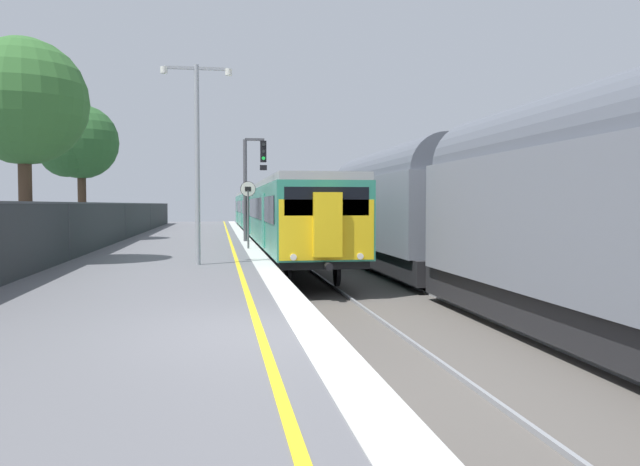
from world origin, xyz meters
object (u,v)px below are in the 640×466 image
at_px(background_tree_left, 22,106).
at_px(freight_train_adjacent_track, 459,206).
at_px(speed_limit_sign, 248,206).
at_px(background_tree_centre, 77,145).
at_px(signal_gantry, 251,177).
at_px(commuter_train_at_platform, 268,212).
at_px(platform_lamp_mid, 197,147).

bearing_deg(background_tree_left, freight_train_adjacent_track, -9.12).
distance_m(freight_train_adjacent_track, speed_limit_sign, 9.11).
bearing_deg(speed_limit_sign, background_tree_centre, 137.93).
bearing_deg(speed_limit_sign, freight_train_adjacent_track, -50.03).
distance_m(signal_gantry, background_tree_left, 12.25).
distance_m(commuter_train_at_platform, background_tree_left, 20.69).
relative_size(freight_train_adjacent_track, signal_gantry, 5.85).
bearing_deg(background_tree_centre, platform_lamp_mid, -65.40).
height_order(freight_train_adjacent_track, background_tree_left, background_tree_left).
height_order(commuter_train_at_platform, speed_limit_sign, commuter_train_at_platform).
xyz_separation_m(freight_train_adjacent_track, background_tree_left, (-12.62, 2.03, 2.89)).
relative_size(commuter_train_at_platform, freight_train_adjacent_track, 1.50).
height_order(signal_gantry, background_tree_left, background_tree_left).
height_order(freight_train_adjacent_track, background_tree_centre, background_tree_centre).
bearing_deg(speed_limit_sign, platform_lamp_mid, -105.56).
bearing_deg(background_tree_left, platform_lamp_mid, -13.95).
distance_m(signal_gantry, background_tree_centre, 8.59).
xyz_separation_m(commuter_train_at_platform, background_tree_left, (-8.61, -18.51, 3.32)).
xyz_separation_m(speed_limit_sign, background_tree_left, (-6.77, -4.95, 2.91)).
height_order(freight_train_adjacent_track, speed_limit_sign, freight_train_adjacent_track).
distance_m(commuter_train_at_platform, background_tree_centre, 12.10).
bearing_deg(platform_lamp_mid, freight_train_adjacent_track, -5.84).
relative_size(freight_train_adjacent_track, platform_lamp_mid, 4.94).
bearing_deg(platform_lamp_mid, commuter_train_at_platform, 79.75).
relative_size(background_tree_left, background_tree_centre, 1.01).
bearing_deg(commuter_train_at_platform, background_tree_centre, -145.85).
bearing_deg(background_tree_centre, background_tree_left, -85.13).
height_order(commuter_train_at_platform, background_tree_left, background_tree_left).
bearing_deg(background_tree_centre, signal_gantry, -14.82).
bearing_deg(signal_gantry, background_tree_centre, 165.18).
distance_m(commuter_train_at_platform, signal_gantry, 8.99).
xyz_separation_m(platform_lamp_mid, background_tree_centre, (-6.06, 13.23, 1.24)).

